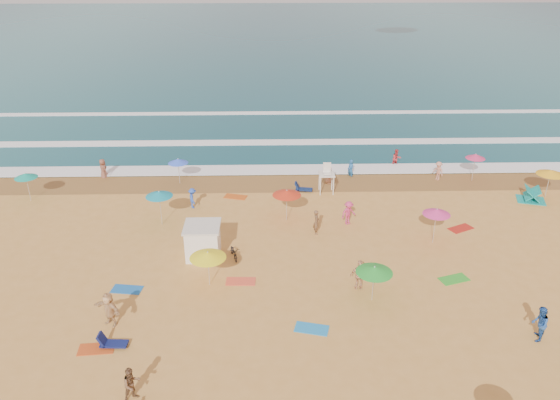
{
  "coord_description": "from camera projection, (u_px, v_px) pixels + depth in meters",
  "views": [
    {
      "loc": [
        -1.2,
        -28.16,
        17.75
      ],
      "look_at": [
        -0.4,
        6.0,
        1.5
      ],
      "focal_mm": 35.0,
      "sensor_mm": 36.0,
      "label": 1
    }
  ],
  "objects": [
    {
      "name": "ground",
      "position": [
        289.0,
        265.0,
        33.07
      ],
      "size": [
        220.0,
        220.0,
        0.0
      ],
      "primitive_type": "plane",
      "color": "gold",
      "rests_on": "ground"
    },
    {
      "name": "ocean",
      "position": [
        273.0,
        39.0,
        108.91
      ],
      "size": [
        220.0,
        140.0,
        0.18
      ],
      "primitive_type": "cube",
      "color": "#0C4756",
      "rests_on": "ground"
    },
    {
      "name": "wet_sand",
      "position": [
        283.0,
        182.0,
        44.36
      ],
      "size": [
        220.0,
        220.0,
        0.0
      ],
      "primitive_type": "plane",
      "color": "olive",
      "rests_on": "ground"
    },
    {
      "name": "surf_foam",
      "position": [
        280.0,
        145.0,
        52.28
      ],
      "size": [
        200.0,
        18.7,
        0.05
      ],
      "color": "white",
      "rests_on": "ground"
    },
    {
      "name": "cabana",
      "position": [
        203.0,
        242.0,
        33.6
      ],
      "size": [
        2.0,
        2.0,
        2.0
      ],
      "primitive_type": "cube",
      "color": "white",
      "rests_on": "ground"
    },
    {
      "name": "cabana_roof",
      "position": [
        202.0,
        226.0,
        33.15
      ],
      "size": [
        2.2,
        2.2,
        0.12
      ],
      "primitive_type": "cube",
      "color": "silver",
      "rests_on": "cabana"
    },
    {
      "name": "bicycle",
      "position": [
        234.0,
        252.0,
        33.63
      ],
      "size": [
        0.94,
        1.63,
        0.81
      ],
      "primitive_type": "imported",
      "rotation": [
        0.0,
        0.0,
        0.28
      ],
      "color": "black",
      "rests_on": "ground"
    },
    {
      "name": "lifeguard_stand",
      "position": [
        326.0,
        180.0,
        42.14
      ],
      "size": [
        1.2,
        1.2,
        2.1
      ],
      "primitive_type": null,
      "color": "white",
      "rests_on": "ground"
    },
    {
      "name": "beach_umbrellas",
      "position": [
        322.0,
        242.0,
        31.36
      ],
      "size": [
        61.16,
        29.0,
        0.78
      ],
      "color": "#1B9AED",
      "rests_on": "ground"
    },
    {
      "name": "loungers",
      "position": [
        348.0,
        326.0,
        27.52
      ],
      "size": [
        44.43,
        24.59,
        0.34
      ],
      "color": "#0E1146",
      "rests_on": "ground"
    },
    {
      "name": "towels",
      "position": [
        346.0,
        281.0,
        31.5
      ],
      "size": [
        42.77,
        23.78,
        0.03
      ],
      "color": "#CA4919",
      "rests_on": "ground"
    },
    {
      "name": "beachgoers",
      "position": [
        252.0,
        231.0,
        35.16
      ],
      "size": [
        41.21,
        27.52,
        2.12
      ],
      "color": "#B92E31",
      "rests_on": "ground"
    }
  ]
}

